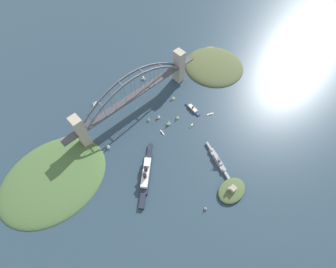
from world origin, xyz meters
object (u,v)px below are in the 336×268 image
object	(u,v)px
small_boat_1	(169,122)
small_boat_9	(173,97)
harbor_arch_bridge	(134,95)
small_boat_0	(210,114)
small_boat_7	(148,119)
naval_cruiser	(218,160)
seaplane_second_in_formation	(144,78)
small_boat_5	(108,146)
small_boat_4	(192,125)
small_boat_6	(158,116)
small_boat_2	(177,117)
fort_island_mid_harbor	(232,190)
ocean_liner	(146,174)
small_boat_3	(206,208)
harbor_ferry_steamer	(193,109)
small_boat_8	(162,132)
seaplane_taxiing_near_bridge	(95,104)

from	to	relation	value
small_boat_1	small_boat_9	bearing A→B (deg)	-141.05
harbor_arch_bridge	small_boat_0	distance (m)	130.59
small_boat_7	small_boat_0	bearing A→B (deg)	143.84
naval_cruiser	small_boat_0	size ratio (longest dim) A/B	5.14
seaplane_second_in_formation	small_boat_0	world-z (taller)	seaplane_second_in_formation
small_boat_0	small_boat_5	xyz separation A→B (m)	(163.90, -65.08, 4.57)
small_boat_0	small_boat_4	world-z (taller)	small_boat_4
small_boat_4	harbor_arch_bridge	bearing A→B (deg)	-64.43
small_boat_4	small_boat_6	world-z (taller)	small_boat_6
naval_cruiser	small_boat_2	world-z (taller)	naval_cruiser
fort_island_mid_harbor	small_boat_7	size ratio (longest dim) A/B	6.02
harbor_arch_bridge	small_boat_7	bearing A→B (deg)	87.08
small_boat_2	small_boat_9	world-z (taller)	small_boat_9
naval_cruiser	small_boat_2	size ratio (longest dim) A/B	6.84
naval_cruiser	small_boat_4	bearing A→B (deg)	-104.76
ocean_liner	small_boat_5	bearing A→B (deg)	-80.03
harbor_arch_bridge	small_boat_3	size ratio (longest dim) A/B	36.63
ocean_liner	seaplane_second_in_formation	size ratio (longest dim) A/B	8.30
ocean_liner	seaplane_second_in_formation	xyz separation A→B (m)	(-121.67, -149.54, -3.45)
small_boat_4	harbor_ferry_steamer	bearing A→B (deg)	-138.42
seaplane_second_in_formation	small_boat_8	xyz separation A→B (m)	(55.22, 111.31, -1.18)
harbor_ferry_steamer	small_boat_8	bearing A→B (deg)	-0.47
harbor_ferry_steamer	small_boat_0	xyz separation A→B (m)	(-14.38, 27.67, -1.48)
small_boat_5	fort_island_mid_harbor	bearing A→B (deg)	115.61
fort_island_mid_harbor	small_boat_5	size ratio (longest dim) A/B	3.88
small_boat_9	naval_cruiser	bearing A→B (deg)	75.18
seaplane_second_in_formation	small_boat_2	world-z (taller)	small_boat_2
small_boat_2	small_boat_7	distance (m)	48.19
small_boat_0	small_boat_6	distance (m)	88.01
seaplane_taxiing_near_bridge	small_boat_8	xyz separation A→B (m)	(-46.14, 122.62, -1.25)
small_boat_1	small_boat_8	size ratio (longest dim) A/B	0.97
ocean_liner	small_boat_6	distance (m)	103.96
small_boat_7	small_boat_8	xyz separation A→B (m)	(-0.23, 33.49, -2.64)
small_boat_5	seaplane_second_in_formation	bearing A→B (deg)	-151.09
ocean_liner	small_boat_3	size ratio (longest dim) A/B	11.05
small_boat_4	small_boat_9	world-z (taller)	small_boat_9
small_boat_0	seaplane_second_in_formation	bearing A→B (deg)	-78.25
naval_cruiser	small_boat_7	distance (m)	130.26
harbor_arch_bridge	ocean_liner	bearing A→B (deg)	57.21
small_boat_2	small_boat_6	bearing A→B (deg)	-44.93
harbor_ferry_steamer	seaplane_taxiing_near_bridge	xyz separation A→B (m)	(116.01, -123.19, -0.17)
small_boat_3	small_boat_6	bearing A→B (deg)	-109.63
ocean_liner	small_boat_9	size ratio (longest dim) A/B	8.37
seaplane_second_in_formation	small_boat_8	size ratio (longest dim) A/B	0.83
small_boat_4	naval_cruiser	bearing A→B (deg)	75.24
harbor_arch_bridge	small_boat_4	distance (m)	105.23
fort_island_mid_harbor	small_boat_0	size ratio (longest dim) A/B	3.54
small_boat_2	small_boat_9	xyz separation A→B (m)	(-23.57, -35.66, 0.11)
fort_island_mid_harbor	small_boat_7	xyz separation A→B (m)	(4.47, -171.63, -0.36)
small_boat_6	fort_island_mid_harbor	bearing A→B (deg)	86.20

